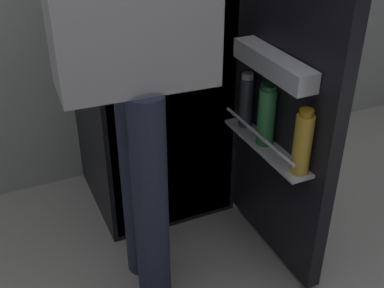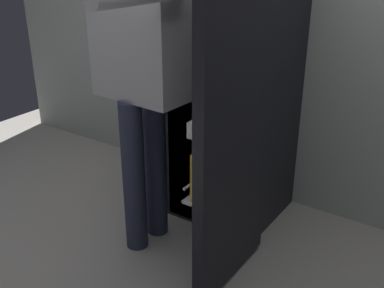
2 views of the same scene
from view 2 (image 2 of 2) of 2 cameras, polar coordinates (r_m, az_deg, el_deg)
ground_plane at (r=2.62m, az=-1.19°, el=-12.84°), size 5.08×5.08×0.00m
kitchen_wall at (r=2.88m, az=9.15°, el=16.52°), size 4.40×0.10×2.43m
refrigerator at (r=2.60m, az=5.36°, el=7.29°), size 0.64×1.16×1.66m
person at (r=2.29m, az=-6.24°, el=9.99°), size 0.57×0.81×1.69m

